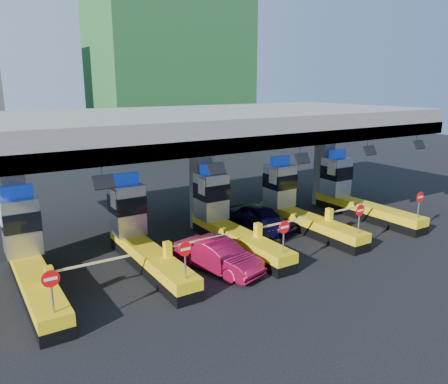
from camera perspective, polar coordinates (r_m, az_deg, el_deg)
ground at (r=24.10m, az=0.57°, el=-6.71°), size 120.00×120.00×0.00m
toll_canopy at (r=25.12m, az=-2.99°, el=8.52°), size 28.00×12.09×7.00m
toll_lane_far_left at (r=20.60m, az=-24.16°, el=-7.52°), size 4.43×8.00×4.16m
toll_lane_left at (r=21.73m, az=-11.02°, el=-5.41°), size 4.43×8.00×4.16m
toll_lane_center at (r=23.87m, az=0.22°, el=-3.37°), size 4.43×8.00×4.16m
toll_lane_right at (r=26.78m, az=9.28°, el=-1.62°), size 4.43×8.00×4.16m
toll_lane_far_right at (r=30.25m, az=16.40°, el=-0.21°), size 4.43×8.00×4.16m
bg_building_scaffold at (r=56.67m, az=-7.24°, el=19.43°), size 18.00×12.00×28.00m
van at (r=26.06m, az=4.85°, el=-3.36°), size 2.76×4.80×1.54m
red_car at (r=20.49m, az=-0.76°, el=-8.31°), size 2.75×4.77×1.49m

